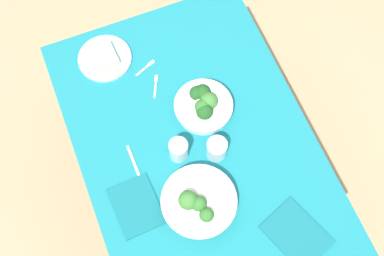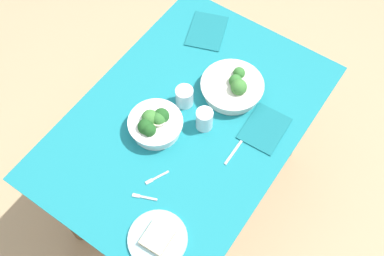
% 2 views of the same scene
% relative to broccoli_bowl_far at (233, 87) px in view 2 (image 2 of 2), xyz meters
% --- Properties ---
extents(ground_plane, '(6.00, 6.00, 0.00)m').
position_rel_broccoli_bowl_far_xyz_m(ground_plane, '(0.22, -0.08, -0.78)').
color(ground_plane, tan).
extents(dining_table, '(1.21, 0.83, 0.74)m').
position_rel_broccoli_bowl_far_xyz_m(dining_table, '(0.22, -0.08, -0.17)').
color(dining_table, '#197A84').
rests_on(dining_table, ground_plane).
extents(broccoli_bowl_far, '(0.26, 0.26, 0.11)m').
position_rel_broccoli_bowl_far_xyz_m(broccoli_bowl_far, '(0.00, 0.00, 0.00)').
color(broccoli_bowl_far, silver).
rests_on(broccoli_bowl_far, dining_table).
extents(broccoli_bowl_near, '(0.21, 0.21, 0.10)m').
position_rel_broccoli_bowl_far_xyz_m(broccoli_bowl_near, '(0.33, -0.15, 0.01)').
color(broccoli_bowl_near, white).
rests_on(broccoli_bowl_near, dining_table).
extents(bread_side_plate, '(0.21, 0.21, 0.03)m').
position_rel_broccoli_bowl_far_xyz_m(bread_side_plate, '(0.67, 0.12, -0.03)').
color(bread_side_plate, '#99C6D1').
rests_on(bread_side_plate, dining_table).
extents(water_glass_center, '(0.07, 0.07, 0.09)m').
position_rel_broccoli_bowl_far_xyz_m(water_glass_center, '(0.20, -0.01, 0.01)').
color(water_glass_center, silver).
rests_on(water_glass_center, dining_table).
extents(water_glass_side, '(0.07, 0.07, 0.08)m').
position_rel_broccoli_bowl_far_xyz_m(water_glass_side, '(0.15, -0.13, 0.01)').
color(water_glass_side, silver).
rests_on(water_glass_side, dining_table).
extents(fork_by_far_bowl, '(0.09, 0.05, 0.00)m').
position_rel_broccoli_bowl_far_xyz_m(fork_by_far_bowl, '(0.49, -0.03, -0.03)').
color(fork_by_far_bowl, '#B7B7BC').
rests_on(fork_by_far_bowl, dining_table).
extents(fork_by_near_bowl, '(0.05, 0.09, 0.00)m').
position_rel_broccoli_bowl_far_xyz_m(fork_by_near_bowl, '(0.58, -0.02, -0.03)').
color(fork_by_near_bowl, '#B7B7BC').
rests_on(fork_by_near_bowl, dining_table).
extents(table_knife_left, '(0.20, 0.01, 0.00)m').
position_rel_broccoli_bowl_far_xyz_m(table_knife_left, '(0.20, 0.15, -0.03)').
color(table_knife_left, '#B7B7BC').
rests_on(table_knife_left, dining_table).
extents(napkin_folded_upper, '(0.20, 0.16, 0.01)m').
position_rel_broccoli_bowl_far_xyz_m(napkin_folded_upper, '(0.08, 0.20, -0.03)').
color(napkin_folded_upper, '#156870').
rests_on(napkin_folded_upper, dining_table).
extents(napkin_folded_lower, '(0.25, 0.22, 0.01)m').
position_rel_broccoli_bowl_far_xyz_m(napkin_folded_lower, '(-0.22, -0.27, -0.03)').
color(napkin_folded_lower, '#156870').
rests_on(napkin_folded_lower, dining_table).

